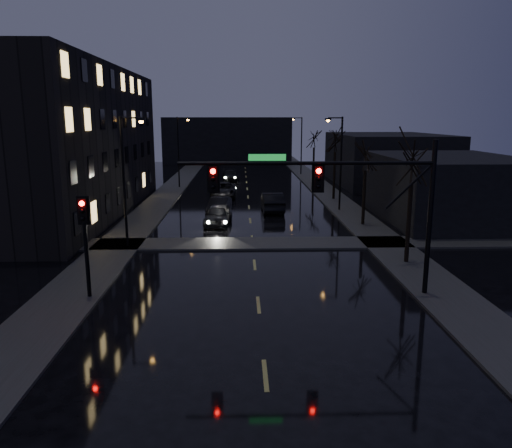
{
  "coord_description": "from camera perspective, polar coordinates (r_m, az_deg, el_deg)",
  "views": [
    {
      "loc": [
        -0.73,
        -12.28,
        7.89
      ],
      "look_at": [
        -0.05,
        9.73,
        3.2
      ],
      "focal_mm": 35.0,
      "sensor_mm": 36.0,
      "label": 1
    }
  ],
  "objects": [
    {
      "name": "far_block",
      "position": [
        90.39,
        -3.25,
        9.54
      ],
      "size": [
        22.0,
        10.0,
        8.0
      ],
      "primitive_type": "cube",
      "color": "black",
      "rests_on": "ground"
    },
    {
      "name": "sidewalk_right",
      "position": [
        48.8,
        9.17,
        2.64
      ],
      "size": [
        3.0,
        140.0,
        0.12
      ],
      "primitive_type": "cube",
      "color": "#2D2D2B",
      "rests_on": "ground"
    },
    {
      "name": "oncoming_car_c",
      "position": [
        50.79,
        -3.77,
        3.92
      ],
      "size": [
        2.52,
        5.4,
        1.5
      ],
      "primitive_type": "imported",
      "rotation": [
        0.0,
        0.0,
        0.01
      ],
      "color": "black",
      "rests_on": "ground"
    },
    {
      "name": "tree_mid_a",
      "position": [
        37.47,
        12.48,
        8.59
      ],
      "size": [
        3.3,
        3.3,
        7.58
      ],
      "color": "black",
      "rests_on": "ground"
    },
    {
      "name": "oncoming_car_d",
      "position": [
        64.41,
        -2.94,
        5.58
      ],
      "size": [
        2.31,
        4.82,
        1.36
      ],
      "primitive_type": "imported",
      "rotation": [
        0.0,
        0.0,
        0.09
      ],
      "color": "black",
      "rests_on": "ground"
    },
    {
      "name": "streetlight_l_far",
      "position": [
        57.77,
        -8.68,
        8.8
      ],
      "size": [
        1.53,
        0.28,
        8.0
      ],
      "color": "black",
      "rests_on": "ground"
    },
    {
      "name": "sidewalk_cross",
      "position": [
        31.77,
        -0.39,
        -2.24
      ],
      "size": [
        40.0,
        3.0,
        0.12
      ],
      "primitive_type": "cube",
      "color": "#2D2D2B",
      "rests_on": "ground"
    },
    {
      "name": "apartment_block",
      "position": [
        45.16,
        -22.48,
        8.73
      ],
      "size": [
        12.0,
        30.0,
        12.0
      ],
      "primitive_type": "cube",
      "color": "black",
      "rests_on": "ground"
    },
    {
      "name": "commercial_right_far",
      "position": [
        63.02,
        14.7,
        7.19
      ],
      "size": [
        12.0,
        18.0,
        6.0
      ],
      "primitive_type": "cube",
      "color": "black",
      "rests_on": "ground"
    },
    {
      "name": "sidewalk_left",
      "position": [
        48.55,
        -10.96,
        2.53
      ],
      "size": [
        3.0,
        140.0,
        0.12
      ],
      "primitive_type": "cube",
      "color": "#2D2D2B",
      "rests_on": "ground"
    },
    {
      "name": "streetlight_l_near",
      "position": [
        31.2,
        -14.52,
        5.91
      ],
      "size": [
        1.53,
        0.28,
        8.0
      ],
      "color": "black",
      "rests_on": "ground"
    },
    {
      "name": "ground",
      "position": [
        14.62,
        1.47,
        -20.66
      ],
      "size": [
        160.0,
        160.0,
        0.0
      ],
      "primitive_type": "plane",
      "color": "black",
      "rests_on": "ground"
    },
    {
      "name": "commercial_right_near",
      "position": [
        41.93,
        21.08,
        3.84
      ],
      "size": [
        10.0,
        14.0,
        5.0
      ],
      "primitive_type": "cube",
      "color": "black",
      "rests_on": "ground"
    },
    {
      "name": "oncoming_car_a",
      "position": [
        37.6,
        -4.36,
        1.07
      ],
      "size": [
        2.19,
        4.62,
        1.53
      ],
      "primitive_type": "imported",
      "rotation": [
        0.0,
        0.0,
        -0.09
      ],
      "color": "black",
      "rests_on": "ground"
    },
    {
      "name": "signal_pole_left",
      "position": [
        22.85,
        -18.96,
        -0.97
      ],
      "size": [
        0.35,
        0.41,
        4.53
      ],
      "color": "black",
      "rests_on": "ground"
    },
    {
      "name": "tree_far",
      "position": [
        62.97,
        6.68,
        10.28
      ],
      "size": [
        3.43,
        3.43,
        7.88
      ],
      "color": "black",
      "rests_on": "ground"
    },
    {
      "name": "oncoming_car_b",
      "position": [
        41.56,
        -4.23,
        2.05
      ],
      "size": [
        2.08,
        4.49,
        1.42
      ],
      "primitive_type": "imported",
      "rotation": [
        0.0,
        0.0,
        -0.14
      ],
      "color": "black",
      "rests_on": "ground"
    },
    {
      "name": "streetlight_r_far",
      "position": [
        70.84,
        5.04,
        9.46
      ],
      "size": [
        1.53,
        0.28,
        8.0
      ],
      "color": "black",
      "rests_on": "ground"
    },
    {
      "name": "tree_mid_b",
      "position": [
        49.15,
        9.09,
        10.39
      ],
      "size": [
        3.74,
        3.74,
        8.59
      ],
      "color": "black",
      "rests_on": "ground"
    },
    {
      "name": "lead_car",
      "position": [
        42.87,
        1.88,
        2.54
      ],
      "size": [
        1.87,
        5.07,
        1.66
      ],
      "primitive_type": "imported",
      "rotation": [
        0.0,
        0.0,
        3.17
      ],
      "color": "black",
      "rests_on": "ground"
    },
    {
      "name": "signal_mast",
      "position": [
        21.97,
        10.3,
        3.92
      ],
      "size": [
        11.11,
        0.41,
        7.0
      ],
      "color": "black",
      "rests_on": "ground"
    },
    {
      "name": "tree_near",
      "position": [
        27.87,
        17.54,
        8.03
      ],
      "size": [
        3.52,
        3.52,
        8.08
      ],
      "color": "black",
      "rests_on": "ground"
    },
    {
      "name": "streetlight_r_mid",
      "position": [
        43.2,
        9.42,
        7.73
      ],
      "size": [
        1.53,
        0.28,
        8.0
      ],
      "color": "black",
      "rests_on": "ground"
    }
  ]
}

